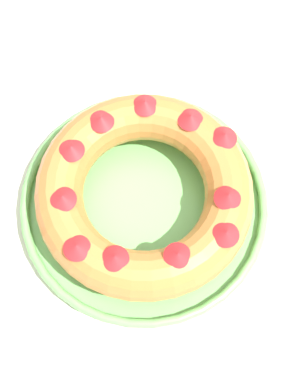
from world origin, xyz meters
The scene contains 4 objects.
ground_plane centered at (0.00, 0.00, 0.00)m, with size 8.00×8.00×0.00m, color #4C4742.
dining_table centered at (0.00, 0.00, 0.67)m, with size 1.57×1.26×0.73m.
serving_dish centered at (-0.01, -0.01, 0.75)m, with size 0.34×0.34×0.03m.
bundt_cake centered at (-0.01, -0.01, 0.79)m, with size 0.29×0.29×0.07m.
Camera 1 is at (-0.03, -0.27, 1.45)m, focal length 50.00 mm.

